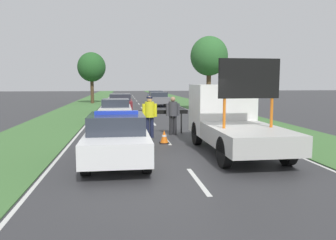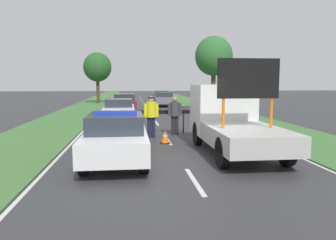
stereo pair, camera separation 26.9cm
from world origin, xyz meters
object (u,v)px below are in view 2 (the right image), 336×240
at_px(road_barrier, 158,114).
at_px(pedestrian_civilian, 175,113).
at_px(police_officer, 151,113).
at_px(roadside_tree_near_left, 97,67).
at_px(queued_car_suv_grey, 164,99).
at_px(queued_car_hatch_blue, 161,96).
at_px(traffic_cone_centre_front, 122,128).
at_px(traffic_cone_near_police, 165,137).
at_px(queued_car_van_white, 119,110).
at_px(roadside_tree_near_right, 214,57).
at_px(work_truck, 230,118).
at_px(queued_car_wagon_maroon, 125,103).
at_px(police_car, 116,137).

height_order(road_barrier, pedestrian_civilian, pedestrian_civilian).
bearing_deg(police_officer, roadside_tree_near_left, -100.90).
relative_size(queued_car_suv_grey, queued_car_hatch_blue, 1.04).
xyz_separation_m(pedestrian_civilian, roadside_tree_near_left, (-5.62, 22.96, 3.02)).
relative_size(traffic_cone_centre_front, roadside_tree_near_left, 0.11).
relative_size(road_barrier, pedestrian_civilian, 1.72).
height_order(pedestrian_civilian, queued_car_suv_grey, pedestrian_civilian).
bearing_deg(traffic_cone_near_police, queued_car_van_white, 106.22).
bearing_deg(traffic_cone_centre_front, police_officer, -34.89).
bearing_deg(roadside_tree_near_left, roadside_tree_near_right, -48.13).
height_order(traffic_cone_near_police, queued_car_van_white, queued_car_van_white).
bearing_deg(queued_car_hatch_blue, work_truck, 89.61).
height_order(queued_car_hatch_blue, roadside_tree_near_left, roadside_tree_near_left).
height_order(police_officer, roadside_tree_near_left, roadside_tree_near_left).
height_order(traffic_cone_centre_front, queued_car_wagon_maroon, queued_car_wagon_maroon).
relative_size(work_truck, roadside_tree_near_left, 0.96).
bearing_deg(pedestrian_civilian, queued_car_van_white, 96.63).
height_order(police_officer, queued_car_suv_grey, police_officer).
distance_m(queued_car_van_white, queued_car_wagon_maroon, 6.50).
xyz_separation_m(police_officer, queued_car_van_white, (-1.56, 5.49, -0.30)).
xyz_separation_m(pedestrian_civilian, queued_car_suv_grey, (1.30, 17.82, -0.28)).
bearing_deg(queued_car_suv_grey, queued_car_wagon_maroon, 59.94).
distance_m(traffic_cone_near_police, queued_car_van_white, 7.22).
distance_m(traffic_cone_near_police, queued_car_suv_grey, 19.98).
height_order(traffic_cone_centre_front, queued_car_hatch_blue, queued_car_hatch_blue).
height_order(road_barrier, police_officer, police_officer).
distance_m(police_officer, queued_car_van_white, 5.71).
xyz_separation_m(police_car, queued_car_van_white, (-0.22, 9.70, 0.01)).
xyz_separation_m(police_car, work_truck, (3.97, 1.31, 0.39)).
xyz_separation_m(queued_car_wagon_maroon, roadside_tree_near_left, (-3.18, 11.61, 3.25)).
xyz_separation_m(traffic_cone_near_police, queued_car_hatch_blue, (2.36, 26.53, 0.45)).
xyz_separation_m(traffic_cone_centre_front, queued_car_suv_grey, (3.70, 17.56, 0.44)).
xyz_separation_m(police_car, police_officer, (1.34, 4.22, 0.32)).
relative_size(roadside_tree_near_left, roadside_tree_near_right, 0.94).
bearing_deg(queued_car_hatch_blue, queued_car_suv_grey, 86.58).
bearing_deg(road_barrier, pedestrian_civilian, -35.63).
relative_size(traffic_cone_near_police, traffic_cone_centre_front, 0.84).
distance_m(queued_car_suv_grey, roadside_tree_near_left, 9.23).
bearing_deg(work_truck, roadside_tree_near_right, -103.17).
bearing_deg(queued_car_hatch_blue, roadside_tree_near_left, 11.66).
xyz_separation_m(queued_car_hatch_blue, roadside_tree_near_right, (3.03, -13.05, 3.75)).
xyz_separation_m(work_truck, queued_car_van_white, (-4.18, 8.39, -0.38)).
xyz_separation_m(police_car, traffic_cone_centre_front, (0.06, 5.11, -0.44)).
distance_m(traffic_cone_centre_front, queued_car_suv_grey, 17.95).
height_order(traffic_cone_centre_front, queued_car_van_white, queued_car_van_white).
height_order(work_truck, queued_car_van_white, work_truck).
distance_m(traffic_cone_near_police, roadside_tree_near_left, 25.78).
bearing_deg(queued_car_van_white, queued_car_wagon_maroon, -92.04).
height_order(queued_car_wagon_maroon, queued_car_hatch_blue, queued_car_wagon_maroon).
relative_size(queued_car_suv_grey, roadside_tree_near_right, 0.67).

